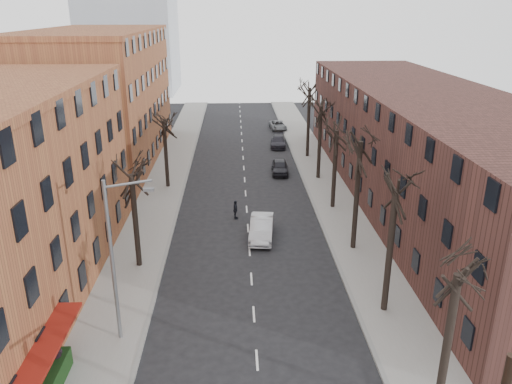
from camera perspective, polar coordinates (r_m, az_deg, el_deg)
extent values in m
cube|color=gray|center=(50.86, -10.33, 0.97)|extent=(4.00, 90.00, 0.15)
cube|color=gray|center=(51.15, 7.72, 1.24)|extent=(4.00, 90.00, 0.15)
cube|color=brown|center=(59.32, -17.44, 10.06)|extent=(12.00, 28.00, 14.00)
cube|color=#462620|center=(47.27, 18.67, 4.98)|extent=(12.00, 50.00, 10.00)
cylinder|color=slate|center=(26.38, -16.07, -7.98)|extent=(0.20, 0.20, 9.00)
cylinder|color=slate|center=(24.44, -14.54, 0.90)|extent=(2.39, 0.12, 0.46)
cube|color=slate|center=(24.35, -12.17, 0.28)|extent=(0.50, 0.22, 0.14)
imported|color=#A7A8AE|center=(38.28, 0.64, -4.12)|extent=(2.20, 5.04, 1.61)
imported|color=black|center=(53.20, 2.74, 2.89)|extent=(1.86, 4.30, 1.44)
imported|color=#222129|center=(63.67, 2.57, 5.79)|extent=(2.36, 4.82, 1.35)
imported|color=slate|center=(72.83, 2.51, 7.62)|extent=(2.48, 4.71, 1.26)
imported|color=black|center=(26.70, -21.90, -17.17)|extent=(1.09, 1.02, 1.79)
imported|color=black|center=(41.63, -2.36, -2.04)|extent=(0.48, 0.99, 1.63)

